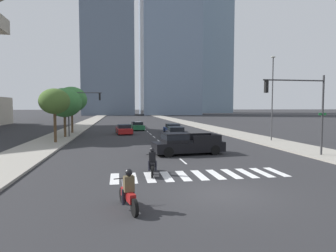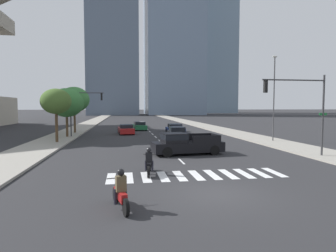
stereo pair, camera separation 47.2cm
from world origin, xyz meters
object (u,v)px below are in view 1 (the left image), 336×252
sedan_blue_1 (173,129)px  traffic_signal_far (81,104)px  pickup_truck (185,144)px  sedan_black_0 (176,133)px  motorcycle_lead (128,193)px  sedan_red_3 (124,130)px  street_tree_nearest (54,102)px  street_tree_third (72,100)px  street_tree_second (64,103)px  traffic_signal_near (301,100)px  motorcycle_trailing (152,164)px  sedan_green_2 (137,126)px  street_lamp_east (272,93)px

sedan_blue_1 → traffic_signal_far: size_ratio=0.80×
pickup_truck → sedan_black_0: size_ratio=1.26×
sedan_blue_1 → motorcycle_lead: bearing=-18.0°
sedan_red_3 → street_tree_nearest: 12.20m
street_tree_third → street_tree_second: bearing=-90.0°
pickup_truck → traffic_signal_near: 8.99m
sedan_red_3 → traffic_signal_far: (-5.10, -3.66, 3.39)m
sedan_black_0 → motorcycle_trailing: bearing=-14.7°
motorcycle_trailing → sedan_blue_1: bearing=-6.4°
sedan_black_0 → street_tree_third: street_tree_third is taller
street_tree_second → motorcycle_trailing: bearing=-68.2°
pickup_truck → sedan_blue_1: 17.87m
pickup_truck → sedan_black_0: 10.77m
motorcycle_lead → street_tree_third: 31.71m
sedan_green_2 → sedan_red_3: sedan_green_2 is taller
sedan_green_2 → motorcycle_lead: bearing=171.1°
pickup_truck → street_tree_nearest: bearing=-43.4°
street_lamp_east → street_tree_third: street_lamp_east is taller
traffic_signal_far → street_tree_second: size_ratio=0.98×
pickup_truck → street_lamp_east: bearing=-155.7°
sedan_black_0 → street_tree_third: bearing=-123.5°
sedan_black_0 → street_tree_third: size_ratio=0.71×
pickup_truck → street_tree_third: (-11.29, 19.39, 3.86)m
sedan_red_3 → traffic_signal_near: (12.19, -20.71, 3.56)m
street_lamp_east → street_tree_second: bearing=161.1°
sedan_black_0 → street_tree_third: (-12.73, 8.72, 4.04)m
sedan_blue_1 → street_tree_third: 14.42m
pickup_truck → sedan_red_3: 18.46m
street_lamp_east → street_tree_third: 25.68m
motorcycle_trailing → traffic_signal_far: 21.62m
sedan_red_3 → sedan_black_0: bearing=-146.5°
sedan_green_2 → sedan_red_3: 6.86m
sedan_green_2 → traffic_signal_far: size_ratio=0.85×
sedan_black_0 → street_lamp_east: (9.40, -4.30, 4.53)m
traffic_signal_far → street_tree_second: bearing=-169.9°
traffic_signal_far → street_tree_second: street_tree_second is taller
motorcycle_trailing → sedan_black_0: 17.46m
motorcycle_lead → street_lamp_east: 24.05m
sedan_blue_1 → sedan_green_2: (-4.59, 6.74, 0.01)m
pickup_truck → traffic_signal_far: bearing=-62.7°
pickup_truck → street_tree_nearest: (-11.29, 8.60, 3.40)m
sedan_blue_1 → sedan_green_2: bearing=-149.9°
motorcycle_lead → sedan_blue_1: motorcycle_lead is taller
street_tree_second → street_tree_third: street_tree_third is taller
sedan_green_2 → street_tree_third: (-9.14, -5.06, 4.06)m
motorcycle_trailing → pickup_truck: bearing=-20.8°
sedan_black_0 → sedan_red_3: (-5.77, 7.27, -0.03)m
sedan_black_0 → street_tree_nearest: bearing=-79.9°
sedan_blue_1 → street_tree_nearest: size_ratio=0.84×
sedan_blue_1 → street_lamp_east: street_lamp_east is taller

